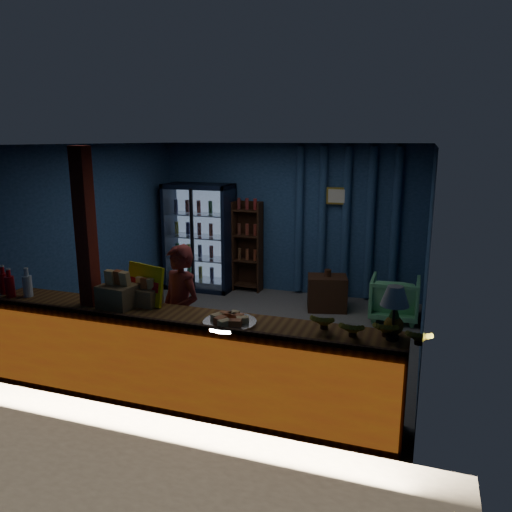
# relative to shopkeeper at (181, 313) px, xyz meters

# --- Properties ---
(ground) EXTENTS (4.60, 4.60, 0.00)m
(ground) POSITION_rel_shopkeeper_xyz_m (0.25, 1.41, -0.77)
(ground) COLOR #515154
(ground) RESTS_ON ground
(room_walls) EXTENTS (4.60, 4.60, 4.60)m
(room_walls) POSITION_rel_shopkeeper_xyz_m (0.25, 1.41, 0.80)
(room_walls) COLOR navy
(room_walls) RESTS_ON ground
(counter) EXTENTS (4.40, 0.57, 0.99)m
(counter) POSITION_rel_shopkeeper_xyz_m (0.25, -0.50, -0.30)
(counter) COLOR brown
(counter) RESTS_ON ground
(support_post) EXTENTS (0.16, 0.16, 2.60)m
(support_post) POSITION_rel_shopkeeper_xyz_m (-0.80, -0.49, 0.53)
(support_post) COLOR maroon
(support_post) RESTS_ON ground
(beverage_cooler) EXTENTS (1.20, 0.62, 1.90)m
(beverage_cooler) POSITION_rel_shopkeeper_xyz_m (-1.30, 3.33, 0.16)
(beverage_cooler) COLOR black
(beverage_cooler) RESTS_ON ground
(bottle_shelf) EXTENTS (0.50, 0.28, 1.60)m
(bottle_shelf) POSITION_rel_shopkeeper_xyz_m (-0.45, 3.47, 0.02)
(bottle_shelf) COLOR #362011
(bottle_shelf) RESTS_ON ground
(curtain_folds) EXTENTS (1.74, 0.14, 2.50)m
(curtain_folds) POSITION_rel_shopkeeper_xyz_m (1.25, 3.55, 0.53)
(curtain_folds) COLOR navy
(curtain_folds) RESTS_ON room_walls
(framed_picture) EXTENTS (0.36, 0.04, 0.28)m
(framed_picture) POSITION_rel_shopkeeper_xyz_m (1.10, 3.51, 0.98)
(framed_picture) COLOR gold
(framed_picture) RESTS_ON room_walls
(shopkeeper) EXTENTS (0.67, 0.57, 1.55)m
(shopkeeper) POSITION_rel_shopkeeper_xyz_m (0.00, 0.00, 0.00)
(shopkeeper) COLOR maroon
(shopkeeper) RESTS_ON ground
(green_chair) EXTENTS (0.71, 0.73, 0.66)m
(green_chair) POSITION_rel_shopkeeper_xyz_m (2.15, 2.74, -0.44)
(green_chair) COLOR #5FBF7C
(green_chair) RESTS_ON ground
(side_table) EXTENTS (0.70, 0.58, 0.66)m
(side_table) POSITION_rel_shopkeeper_xyz_m (1.11, 2.84, -0.49)
(side_table) COLOR #362011
(side_table) RESTS_ON ground
(yellow_sign) EXTENTS (0.53, 0.26, 0.42)m
(yellow_sign) POSITION_rel_shopkeeper_xyz_m (-0.27, -0.27, 0.39)
(yellow_sign) COLOR yellow
(yellow_sign) RESTS_ON counter
(soda_bottles) EXTENTS (0.44, 0.18, 0.33)m
(soda_bottles) POSITION_rel_shopkeeper_xyz_m (-1.80, -0.52, 0.31)
(soda_bottles) COLOR red
(soda_bottles) RESTS_ON counter
(snack_box_left) EXTENTS (0.39, 0.34, 0.39)m
(snack_box_left) POSITION_rel_shopkeeper_xyz_m (-0.47, -0.47, 0.31)
(snack_box_left) COLOR #936947
(snack_box_left) RESTS_ON counter
(snack_box_centre) EXTENTS (0.30, 0.26, 0.30)m
(snack_box_centre) POSITION_rel_shopkeeper_xyz_m (-0.23, -0.32, 0.28)
(snack_box_centre) COLOR #936947
(snack_box_centre) RESTS_ON counter
(pastry_tray) EXTENTS (0.52, 0.52, 0.08)m
(pastry_tray) POSITION_rel_shopkeeper_xyz_m (0.81, -0.55, 0.21)
(pastry_tray) COLOR silver
(pastry_tray) RESTS_ON counter
(banana_bunches) EXTENTS (1.09, 0.31, 0.18)m
(banana_bunches) POSITION_rel_shopkeeper_xyz_m (2.10, -0.48, 0.27)
(banana_bunches) COLOR gold
(banana_bunches) RESTS_ON counter
(table_lamp) EXTENTS (0.25, 0.25, 0.49)m
(table_lamp) POSITION_rel_shopkeeper_xyz_m (2.30, -0.45, 0.56)
(table_lamp) COLOR black
(table_lamp) RESTS_ON counter
(pineapple) EXTENTS (0.17, 0.17, 0.30)m
(pineapple) POSITION_rel_shopkeeper_xyz_m (2.30, -0.35, 0.30)
(pineapple) COLOR #8F651A
(pineapple) RESTS_ON counter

